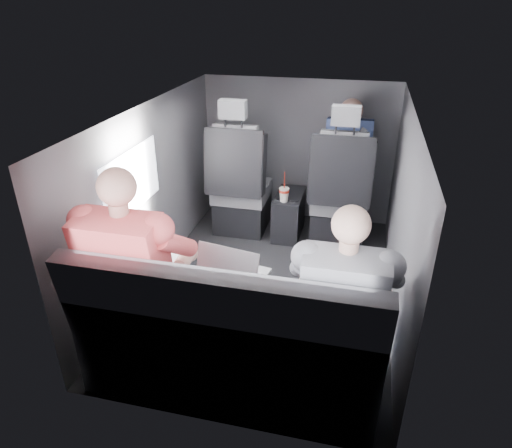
% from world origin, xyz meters
% --- Properties ---
extents(floor, '(2.60, 2.60, 0.00)m').
position_xyz_m(floor, '(0.00, 0.00, 0.00)').
color(floor, black).
rests_on(floor, ground).
extents(ceiling, '(2.60, 2.60, 0.00)m').
position_xyz_m(ceiling, '(0.00, 0.00, 1.35)').
color(ceiling, '#B2B2AD').
rests_on(ceiling, panel_back).
extents(panel_left, '(0.02, 2.60, 1.35)m').
position_xyz_m(panel_left, '(-0.90, 0.00, 0.68)').
color(panel_left, '#56565B').
rests_on(panel_left, floor).
extents(panel_right, '(0.02, 2.60, 1.35)m').
position_xyz_m(panel_right, '(0.90, 0.00, 0.68)').
color(panel_right, '#56565B').
rests_on(panel_right, floor).
extents(panel_front, '(1.80, 0.02, 1.35)m').
position_xyz_m(panel_front, '(0.00, 1.30, 0.68)').
color(panel_front, '#56565B').
rests_on(panel_front, floor).
extents(panel_back, '(1.80, 0.02, 1.35)m').
position_xyz_m(panel_back, '(0.00, -1.30, 0.68)').
color(panel_back, '#56565B').
rests_on(panel_back, floor).
extents(side_window, '(0.02, 0.75, 0.42)m').
position_xyz_m(side_window, '(-0.88, -0.30, 0.90)').
color(side_window, white).
rests_on(side_window, panel_left).
extents(seatbelt, '(0.35, 0.11, 0.59)m').
position_xyz_m(seatbelt, '(0.45, 0.67, 0.80)').
color(seatbelt, black).
rests_on(seatbelt, front_seat_right).
extents(front_seat_left, '(0.52, 0.58, 1.26)m').
position_xyz_m(front_seat_left, '(-0.45, 0.84, 0.40)').
color(front_seat_left, black).
rests_on(front_seat_left, floor).
extents(front_seat_right, '(0.52, 0.58, 1.26)m').
position_xyz_m(front_seat_right, '(0.45, 0.84, 0.40)').
color(front_seat_right, black).
rests_on(front_seat_right, floor).
extents(center_console, '(0.24, 0.48, 0.41)m').
position_xyz_m(center_console, '(0.00, 0.88, 0.20)').
color(center_console, black).
rests_on(center_console, floor).
extents(rear_bench, '(1.60, 0.57, 0.92)m').
position_xyz_m(rear_bench, '(0.00, -1.06, 0.31)').
color(rear_bench, slate).
rests_on(rear_bench, floor).
extents(soda_cup, '(0.09, 0.09, 0.27)m').
position_xyz_m(soda_cup, '(-0.02, 0.72, 0.47)').
color(soda_cup, white).
rests_on(soda_cup, center_console).
extents(laptop_white, '(0.33, 0.33, 0.22)m').
position_xyz_m(laptop_white, '(-0.54, -0.75, 0.63)').
color(laptop_white, white).
rests_on(laptop_white, passenger_rear_left).
extents(laptop_silver, '(0.40, 0.38, 0.25)m').
position_xyz_m(laptop_silver, '(-0.04, -0.82, 0.64)').
color(laptop_silver, '#B5B4B9').
rests_on(laptop_silver, rear_bench).
extents(laptop_black, '(0.32, 0.31, 0.21)m').
position_xyz_m(laptop_black, '(0.53, -0.79, 0.63)').
color(laptop_black, black).
rests_on(laptop_black, passenger_rear_right).
extents(passenger_rear_left, '(0.55, 0.66, 1.29)m').
position_xyz_m(passenger_rear_left, '(-0.53, -0.97, 0.66)').
color(passenger_rear_left, '#37373D').
rests_on(passenger_rear_left, rear_bench).
extents(passenger_rear_right, '(0.50, 0.62, 1.21)m').
position_xyz_m(passenger_rear_right, '(0.58, -0.97, 0.62)').
color(passenger_rear_right, navy).
rests_on(passenger_rear_right, rear_bench).
extents(passenger_front_right, '(0.40, 0.40, 0.80)m').
position_xyz_m(passenger_front_right, '(0.47, 1.10, 0.75)').
color(passenger_front_right, navy).
rests_on(passenger_front_right, front_seat_right).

